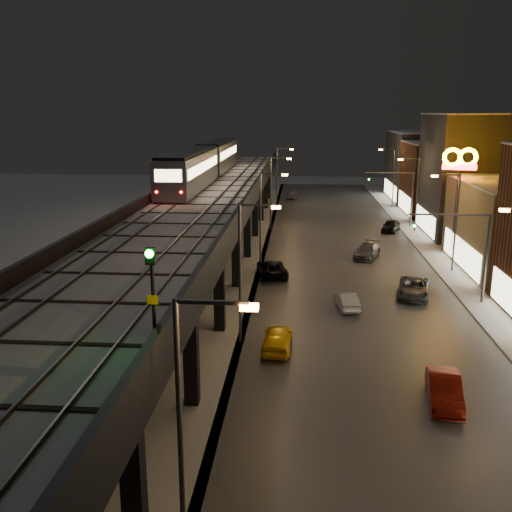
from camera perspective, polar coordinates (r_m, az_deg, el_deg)
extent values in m
plane|color=silver|center=(25.42, -3.14, -20.15)|extent=(220.00, 220.00, 0.00)
cube|color=#46474D|center=(57.76, 8.86, -0.27)|extent=(17.00, 120.00, 0.06)
cube|color=#9FA1A8|center=(59.38, 18.52, -0.41)|extent=(4.00, 120.00, 0.14)
cube|color=#9FA1A8|center=(58.27, -4.49, -0.01)|extent=(11.00, 120.00, 0.06)
cube|color=black|center=(54.20, -5.10, 5.13)|extent=(9.00, 100.00, 1.00)
cube|color=black|center=(20.32, -12.16, -21.27)|extent=(0.70, 0.70, 5.30)
cube|color=black|center=(20.33, -22.90, -13.89)|extent=(8.00, 0.60, 0.50)
cube|color=black|center=(30.99, -20.23, -8.86)|extent=(0.70, 0.70, 5.30)
cube|color=black|center=(28.78, -6.50, -9.83)|extent=(0.70, 0.70, 5.30)
cube|color=black|center=(28.78, -13.92, -4.82)|extent=(8.00, 0.60, 0.50)
cube|color=black|center=(39.70, -14.33, -3.34)|extent=(0.70, 0.70, 5.30)
cube|color=black|center=(38.00, -3.68, -3.71)|extent=(0.70, 0.70, 5.30)
cube|color=black|center=(38.00, -9.27, 0.06)|extent=(8.00, 0.60, 0.50)
cube|color=black|center=(48.90, -10.64, 0.17)|extent=(0.70, 0.70, 5.30)
cube|color=black|center=(47.53, -2.00, 0.00)|extent=(0.70, 0.70, 5.30)
cube|color=black|center=(47.53, -6.46, 3.01)|extent=(8.00, 0.60, 0.50)
cube|color=black|center=(58.37, -8.14, 2.55)|extent=(0.70, 0.70, 5.30)
cube|color=black|center=(57.22, -0.88, 2.46)|extent=(0.70, 0.70, 5.30)
cube|color=black|center=(57.22, -4.59, 4.96)|extent=(8.00, 0.60, 0.50)
cube|color=black|center=(67.98, -6.33, 4.27)|extent=(0.70, 0.70, 5.30)
cube|color=black|center=(67.01, -0.08, 4.21)|extent=(0.70, 0.70, 5.30)
cube|color=black|center=(67.01, -3.26, 6.35)|extent=(8.00, 0.60, 0.50)
cube|color=black|center=(77.70, -4.97, 5.55)|extent=(0.70, 0.70, 5.30)
cube|color=black|center=(76.84, 0.51, 5.51)|extent=(0.70, 0.70, 5.30)
cube|color=black|center=(76.85, -2.26, 7.38)|extent=(8.00, 0.60, 0.50)
cube|color=black|center=(87.48, -3.91, 6.54)|extent=(0.70, 0.70, 5.30)
cube|color=black|center=(86.72, 0.97, 6.51)|extent=(0.70, 0.70, 5.30)
cube|color=black|center=(86.72, -1.49, 8.17)|extent=(8.00, 0.60, 0.50)
cube|color=black|center=(97.30, -3.05, 7.34)|extent=(0.70, 0.70, 5.30)
cube|color=black|center=(96.62, 1.34, 7.31)|extent=(0.70, 0.70, 5.30)
cube|color=black|center=(96.62, -0.87, 8.80)|extent=(8.00, 0.60, 0.50)
cube|color=#B2B7C1|center=(54.11, -5.11, 5.73)|extent=(8.40, 100.00, 0.16)
cube|color=#332D28|center=(54.71, -8.46, 5.90)|extent=(0.08, 98.00, 0.16)
cube|color=#332D28|center=(54.41, -6.98, 5.90)|extent=(0.08, 98.00, 0.16)
cube|color=#332D28|center=(53.89, -3.77, 5.90)|extent=(0.08, 98.00, 0.16)
cube|color=#332D28|center=(53.70, -2.24, 5.89)|extent=(0.08, 98.00, 0.16)
cube|color=black|center=(25.69, -16.16, -4.15)|extent=(7.80, 0.24, 0.06)
cube|color=black|center=(40.55, -8.36, 2.93)|extent=(7.80, 0.24, 0.06)
cube|color=black|center=(56.05, -4.78, 6.15)|extent=(7.80, 0.24, 0.06)
cube|color=black|center=(71.76, -2.74, 7.96)|extent=(7.80, 0.24, 0.06)
cube|color=black|center=(87.58, -1.43, 9.11)|extent=(7.80, 0.24, 0.06)
cube|color=black|center=(53.49, -0.50, 6.20)|extent=(0.30, 100.00, 1.10)
cube|color=black|center=(54.93, -9.63, 6.21)|extent=(0.30, 100.00, 1.10)
cube|color=#FBEFBD|center=(56.33, 19.80, 0.32)|extent=(0.10, 12.00, 2.40)
cube|color=#28282C|center=(72.30, 21.57, 7.44)|extent=(12.00, 13.00, 14.00)
cube|color=#FBEFBD|center=(71.53, 16.54, 3.40)|extent=(0.10, 10.40, 2.40)
cube|color=#B2B7C1|center=(71.92, 22.09, 13.04)|extent=(12.20, 13.20, 0.16)
cube|color=#4E281A|center=(85.92, 18.78, 7.27)|extent=(12.00, 12.00, 10.00)
cube|color=#FBEFBD|center=(85.08, 14.64, 5.18)|extent=(0.10, 9.60, 2.40)
cube|color=#B2B7C1|center=(85.51, 19.06, 10.64)|extent=(12.20, 12.20, 0.16)
cube|color=#2C2C2E|center=(99.43, 16.87, 8.55)|extent=(12.00, 16.00, 11.00)
cube|color=#FBEFBD|center=(98.75, 13.26, 6.47)|extent=(0.10, 12.80, 2.40)
cube|color=#B2B7C1|center=(99.09, 17.11, 11.76)|extent=(12.20, 16.20, 0.16)
cylinder|color=#38383A|center=(18.95, -7.60, -17.22)|extent=(0.18, 0.18, 9.00)
cube|color=#38383A|center=(16.88, -4.42, -4.64)|extent=(2.20, 0.12, 0.12)
cube|color=#F99B3B|center=(16.79, -0.69, -5.14)|extent=(0.55, 0.28, 0.18)
cylinder|color=#38383A|center=(35.36, -1.61, -1.92)|extent=(0.18, 0.18, 9.00)
cube|color=#38383A|center=(34.30, 0.17, 5.11)|extent=(2.20, 0.12, 0.12)
cube|color=#F99B3B|center=(34.25, 2.02, 4.89)|extent=(0.55, 0.28, 0.18)
cube|color=#F99B3B|center=(36.22, 23.59, 4.22)|extent=(0.55, 0.28, 0.18)
cylinder|color=#38383A|center=(52.82, 0.44, 3.51)|extent=(0.18, 0.18, 9.00)
cube|color=#38383A|center=(52.12, 1.67, 8.25)|extent=(2.20, 0.12, 0.12)
cube|color=#F99B3B|center=(52.09, 2.89, 8.10)|extent=(0.55, 0.28, 0.18)
cylinder|color=#38383A|center=(54.54, 19.36, 3.05)|extent=(0.18, 0.18, 9.00)
cube|color=#38383A|center=(53.65, 18.60, 7.69)|extent=(2.20, 0.12, 0.12)
cube|color=#F99B3B|center=(53.40, 17.44, 7.63)|extent=(0.55, 0.28, 0.18)
cylinder|color=#38383A|center=(70.55, 1.48, 6.23)|extent=(0.18, 0.18, 9.00)
cube|color=#38383A|center=(70.03, 2.41, 9.79)|extent=(2.20, 0.12, 0.12)
cube|color=#F99B3B|center=(70.00, 3.32, 9.68)|extent=(0.55, 0.28, 0.18)
cylinder|color=#38383A|center=(71.85, 15.79, 5.85)|extent=(0.18, 0.18, 9.00)
cube|color=#38383A|center=(71.17, 15.15, 9.38)|extent=(2.20, 0.12, 0.12)
cube|color=#F99B3B|center=(70.99, 14.26, 9.33)|extent=(0.55, 0.28, 0.18)
cylinder|color=#38383A|center=(88.39, 2.10, 7.86)|extent=(0.18, 0.18, 9.00)
cube|color=#38383A|center=(87.97, 2.85, 10.69)|extent=(2.20, 0.12, 0.12)
cube|color=#F99B3B|center=(87.96, 3.58, 10.61)|extent=(0.55, 0.28, 0.18)
cylinder|color=#38383A|center=(89.43, 13.60, 7.55)|extent=(0.18, 0.18, 9.00)
cube|color=#38383A|center=(88.89, 13.06, 10.39)|extent=(2.20, 0.12, 0.12)
cube|color=#F99B3B|center=(88.74, 12.34, 10.34)|extent=(0.55, 0.28, 0.18)
cylinder|color=#38383A|center=(46.31, 22.01, -0.35)|extent=(0.20, 0.20, 7.00)
cube|color=#38383A|center=(44.80, 18.74, 3.93)|extent=(6.00, 0.12, 0.12)
imported|color=black|center=(44.34, 15.56, 3.40)|extent=(0.20, 0.16, 1.00)
sphere|color=#0CFF26|center=(44.24, 15.57, 3.05)|extent=(0.18, 0.18, 0.18)
cylinder|color=#38383A|center=(74.91, 15.31, 5.43)|extent=(0.20, 0.20, 7.00)
cube|color=#38383A|center=(73.98, 13.18, 8.11)|extent=(6.00, 0.12, 0.12)
imported|color=black|center=(73.70, 11.22, 7.80)|extent=(0.20, 0.16, 1.00)
sphere|color=#0CFF26|center=(73.58, 11.22, 7.60)|extent=(0.18, 0.18, 0.18)
cube|color=gray|center=(59.60, -6.69, 8.45)|extent=(3.15, 19.00, 3.58)
cube|color=black|center=(59.44, -6.75, 10.29)|extent=(2.82, 18.46, 0.27)
cube|color=#FFD7A2|center=(59.87, -8.21, 8.90)|extent=(0.05, 17.37, 0.98)
cube|color=#FFD7A2|center=(59.27, -5.18, 8.93)|extent=(0.05, 17.37, 0.98)
cube|color=gray|center=(79.82, -3.84, 9.97)|extent=(3.15, 19.00, 3.58)
cube|color=black|center=(79.70, -3.87, 11.35)|extent=(2.82, 18.46, 0.27)
cube|color=#FFD7A2|center=(80.02, -4.99, 10.31)|extent=(0.05, 17.37, 0.98)
cube|color=#FFD7A2|center=(79.57, -2.70, 10.32)|extent=(0.05, 17.37, 0.98)
cube|color=#FFD7A2|center=(50.29, -8.79, 7.94)|extent=(2.39, 0.05, 1.09)
sphere|color=#FF0C0C|center=(50.70, -9.93, 6.33)|extent=(0.22, 0.22, 0.22)
sphere|color=#FF0C0C|center=(50.21, -7.52, 6.35)|extent=(0.22, 0.22, 0.22)
cylinder|color=black|center=(20.12, -10.26, -3.66)|extent=(0.13, 0.13, 3.25)
cube|color=black|center=(19.64, -10.52, 0.00)|extent=(0.35, 0.19, 0.60)
sphere|color=#0CFF26|center=(19.50, -10.63, 0.22)|extent=(0.28, 0.28, 0.28)
cube|color=#D7C000|center=(20.09, -10.31, -4.33)|extent=(0.38, 0.04, 0.32)
imported|color=yellow|center=(35.52, 2.14, -8.29)|extent=(1.92, 4.40, 1.48)
imported|color=#A0A5AC|center=(43.15, 9.03, -4.49)|extent=(1.82, 3.89, 1.23)
imported|color=black|center=(50.93, 1.61, -1.29)|extent=(3.24, 5.42, 1.41)
imported|color=gray|center=(96.85, 3.63, 6.14)|extent=(2.18, 4.35, 1.42)
imported|color=#691108|center=(30.88, 18.29, -12.68)|extent=(2.13, 4.64, 1.47)
imported|color=#41444A|center=(46.93, 15.50, -3.17)|extent=(3.50, 5.56, 1.43)
imported|color=#47484B|center=(58.28, 11.05, 0.45)|extent=(3.42, 5.21, 1.40)
imported|color=black|center=(71.55, 13.31, 2.90)|extent=(3.06, 4.63, 1.46)
cylinder|color=#38383A|center=(58.82, 19.28, 3.77)|extent=(0.24, 0.24, 8.90)
cube|color=#FF0C0C|center=(58.20, 19.67, 8.40)|extent=(3.12, 0.25, 0.56)
torus|color=#FFCA00|center=(57.95, 19.04, 9.31)|extent=(1.84, 0.66, 1.80)
torus|color=#FFCA00|center=(58.32, 20.44, 9.23)|extent=(1.84, 0.66, 1.80)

